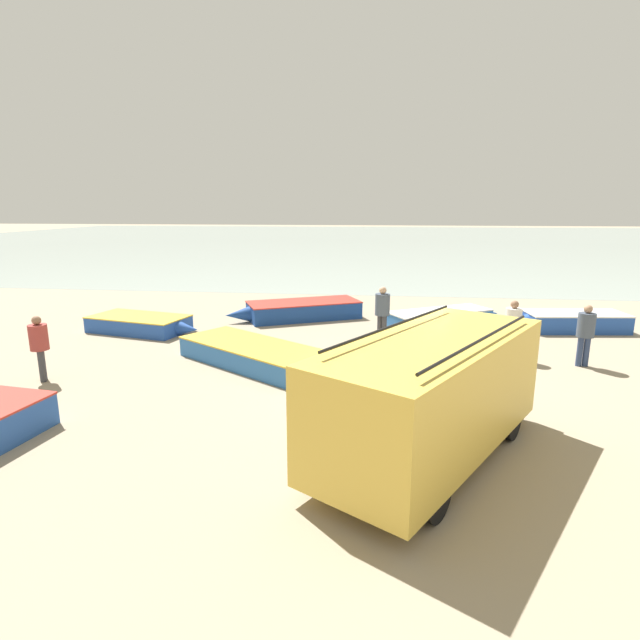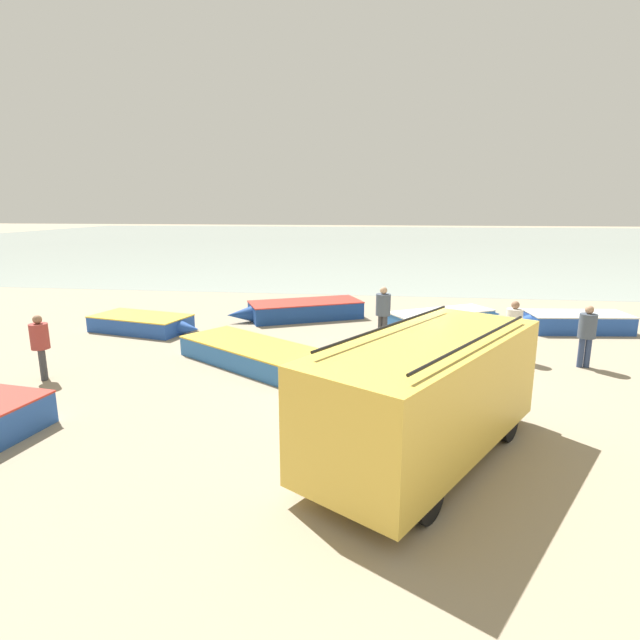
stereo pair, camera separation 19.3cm
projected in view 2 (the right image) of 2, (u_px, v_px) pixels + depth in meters
ground_plane at (384, 384)px, 11.99m from camera, size 200.00×200.00×0.00m
sea_water at (387, 240)px, 62.23m from camera, size 120.00×80.00×0.01m
parked_van at (428, 393)px, 8.23m from camera, size 4.28×5.34×2.22m
fishing_rowboat_0 at (251, 353)px, 13.53m from camera, size 5.14×3.95×0.55m
fishing_rowboat_2 at (573, 322)px, 16.97m from camera, size 4.05×1.79×0.62m
fishing_rowboat_3 at (144, 323)px, 16.99m from camera, size 4.07×2.32×0.54m
fishing_rowboat_4 at (301, 310)px, 18.88m from camera, size 5.05×3.32×0.65m
fishing_rowboat_5 at (445, 319)px, 17.40m from camera, size 4.32×3.05×0.63m
fisherman_0 at (40, 341)px, 12.09m from camera, size 0.43×0.43×1.62m
fisherman_1 at (587, 331)px, 13.01m from camera, size 0.44×0.44×1.66m
fisherman_2 at (514, 325)px, 13.65m from camera, size 0.44×0.44×1.66m
fisherman_3 at (383, 309)px, 15.50m from camera, size 0.46×0.46×1.75m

